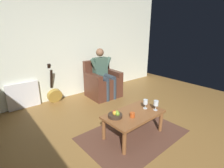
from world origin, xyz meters
The scene contains 12 objects.
ground_plane centered at (0.00, 0.00, 0.00)m, with size 7.23×7.23×0.00m, color olive.
wall_back centered at (0.00, -2.74, 1.33)m, with size 6.42×0.06×2.66m, color silver.
rug centered at (-0.09, -0.39, 0.00)m, with size 1.69×1.17×0.01m, color brown.
armchair centered at (-0.73, -2.16, 0.34)m, with size 0.78×0.73×0.94m.
person_seated centered at (-0.73, -2.12, 0.67)m, with size 0.63×0.61×1.25m.
coffee_table centered at (-0.09, -0.39, 0.35)m, with size 1.01×0.60×0.41m.
guitar centered at (0.42, -2.54, 0.21)m, with size 0.35×0.31×0.94m.
radiator centered at (1.07, -2.67, 0.30)m, with size 0.67×0.06×0.59m, color white.
wine_glass_near centered at (-0.37, -0.39, 0.52)m, with size 0.08×0.08×0.16m.
wine_glass_far centered at (-0.45, -0.24, 0.52)m, with size 0.08×0.08×0.17m.
fruit_bowl centered at (0.23, -0.49, 0.45)m, with size 0.22×0.22×0.11m.
candle_jar centered at (0.02, -0.32, 0.44)m, with size 0.08×0.08×0.07m, color #BB4B1B.
Camera 1 is at (1.76, 1.32, 1.72)m, focal length 27.34 mm.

